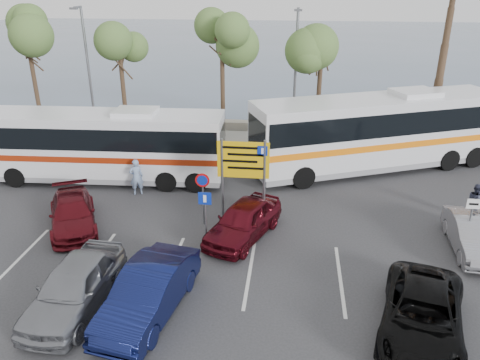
# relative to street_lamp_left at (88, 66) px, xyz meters

# --- Properties ---
(ground) EXTENTS (120.00, 120.00, 0.00)m
(ground) POSITION_rel_street_lamp_left_xyz_m (10.00, -13.52, -4.60)
(ground) COLOR #2E2E31
(ground) RESTS_ON ground
(kerb_strip) EXTENTS (44.00, 2.40, 0.15)m
(kerb_strip) POSITION_rel_street_lamp_left_xyz_m (10.00, 0.48, -4.52)
(kerb_strip) COLOR gray
(kerb_strip) RESTS_ON ground
(seawall) EXTENTS (48.00, 0.80, 0.60)m
(seawall) POSITION_rel_street_lamp_left_xyz_m (10.00, 2.48, -4.30)
(seawall) COLOR gray
(seawall) RESTS_ON ground
(sea) EXTENTS (140.00, 140.00, 0.00)m
(sea) POSITION_rel_street_lamp_left_xyz_m (10.00, 46.48, -4.59)
(sea) COLOR #455D6F
(sea) RESTS_ON ground
(tree_far_left) EXTENTS (3.20, 3.20, 7.60)m
(tree_far_left) POSITION_rel_street_lamp_left_xyz_m (-4.00, 0.48, 1.73)
(tree_far_left) COLOR #382619
(tree_far_left) RESTS_ON kerb_strip
(tree_left) EXTENTS (3.20, 3.20, 7.20)m
(tree_left) POSITION_rel_street_lamp_left_xyz_m (2.00, 0.48, 1.41)
(tree_left) COLOR #382619
(tree_left) RESTS_ON kerb_strip
(tree_mid) EXTENTS (3.20, 3.20, 8.00)m
(tree_mid) POSITION_rel_street_lamp_left_xyz_m (8.50, 0.48, 2.06)
(tree_mid) COLOR #382619
(tree_mid) RESTS_ON kerb_strip
(tree_right) EXTENTS (3.20, 3.20, 7.40)m
(tree_right) POSITION_rel_street_lamp_left_xyz_m (14.50, 0.48, 1.57)
(tree_right) COLOR #382619
(tree_right) RESTS_ON kerb_strip
(street_lamp_left) EXTENTS (0.45, 1.15, 8.01)m
(street_lamp_left) POSITION_rel_street_lamp_left_xyz_m (0.00, 0.00, 0.00)
(street_lamp_left) COLOR slate
(street_lamp_left) RESTS_ON kerb_strip
(street_lamp_right) EXTENTS (0.45, 1.15, 8.01)m
(street_lamp_right) POSITION_rel_street_lamp_left_xyz_m (13.00, 0.00, 0.00)
(street_lamp_right) COLOR slate
(street_lamp_right) RESTS_ON kerb_strip
(direction_sign) EXTENTS (2.20, 0.12, 3.60)m
(direction_sign) POSITION_rel_street_lamp_left_xyz_m (11.00, -10.32, -2.17)
(direction_sign) COLOR slate
(direction_sign) RESTS_ON ground
(sign_no_stop) EXTENTS (0.60, 0.08, 2.35)m
(sign_no_stop) POSITION_rel_street_lamp_left_xyz_m (9.40, -11.13, -3.02)
(sign_no_stop) COLOR slate
(sign_no_stop) RESTS_ON ground
(sign_parking) EXTENTS (0.50, 0.07, 2.25)m
(sign_parking) POSITION_rel_street_lamp_left_xyz_m (9.80, -12.73, -3.13)
(sign_parking) COLOR slate
(sign_parking) RESTS_ON ground
(sign_taxi) EXTENTS (0.50, 0.07, 2.20)m
(sign_taxi) POSITION_rel_street_lamp_left_xyz_m (19.80, -12.03, -3.18)
(sign_taxi) COLOR slate
(sign_taxi) RESTS_ON ground
(lane_markings) EXTENTS (12.02, 4.20, 0.01)m
(lane_markings) POSITION_rel_street_lamp_left_xyz_m (8.86, -14.52, -4.60)
(lane_markings) COLOR silver
(lane_markings) RESTS_ON ground
(coach_bus_left) EXTENTS (12.28, 3.17, 3.79)m
(coach_bus_left) POSITION_rel_street_lamp_left_xyz_m (3.50, -7.02, -2.84)
(coach_bus_left) COLOR silver
(coach_bus_left) RESTS_ON ground
(coach_bus_right) EXTENTS (13.66, 7.99, 4.24)m
(coach_bus_right) POSITION_rel_street_lamp_left_xyz_m (17.50, -3.81, -2.63)
(coach_bus_right) COLOR silver
(coach_bus_right) RESTS_ON ground
(car_silver_a) EXTENTS (2.14, 4.75, 1.58)m
(car_silver_a) POSITION_rel_street_lamp_left_xyz_m (6.40, -17.02, -3.81)
(car_silver_a) COLOR gray
(car_silver_a) RESTS_ON ground
(car_blue) EXTENTS (2.43, 4.95, 1.56)m
(car_blue) POSITION_rel_street_lamp_left_xyz_m (8.80, -17.02, -3.82)
(car_blue) COLOR #0D133F
(car_blue) RESTS_ON ground
(car_maroon) EXTENTS (3.57, 4.75, 1.28)m
(car_maroon) POSITION_rel_street_lamp_left_xyz_m (4.00, -12.02, -3.96)
(car_maroon) COLOR #520D14
(car_maroon) RESTS_ON ground
(car_red) EXTENTS (3.27, 4.70, 1.48)m
(car_red) POSITION_rel_street_lamp_left_xyz_m (11.20, -12.02, -3.86)
(car_red) COLOR #4E0B14
(car_red) RESTS_ON ground
(suv_black) EXTENTS (3.48, 5.35, 1.37)m
(suv_black) POSITION_rel_street_lamp_left_xyz_m (17.00, -17.02, -3.91)
(suv_black) COLOR black
(suv_black) RESTS_ON ground
(car_silver_b) EXTENTS (1.58, 4.04, 1.31)m
(car_silver_b) POSITION_rel_street_lamp_left_xyz_m (20.00, -12.02, -3.94)
(car_silver_b) COLOR gray
(car_silver_b) RESTS_ON ground
(pedestrian_near) EXTENTS (0.78, 0.67, 1.80)m
(pedestrian_near) POSITION_rel_street_lamp_left_xyz_m (5.63, -8.52, -3.70)
(pedestrian_near) COLOR #8198BC
(pedestrian_near) RESTS_ON ground
(pedestrian_far) EXTENTS (0.63, 0.80, 1.64)m
(pedestrian_far) POSITION_rel_street_lamp_left_xyz_m (21.00, -9.28, -3.78)
(pedestrian_far) COLOR #32354B
(pedestrian_far) RESTS_ON ground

